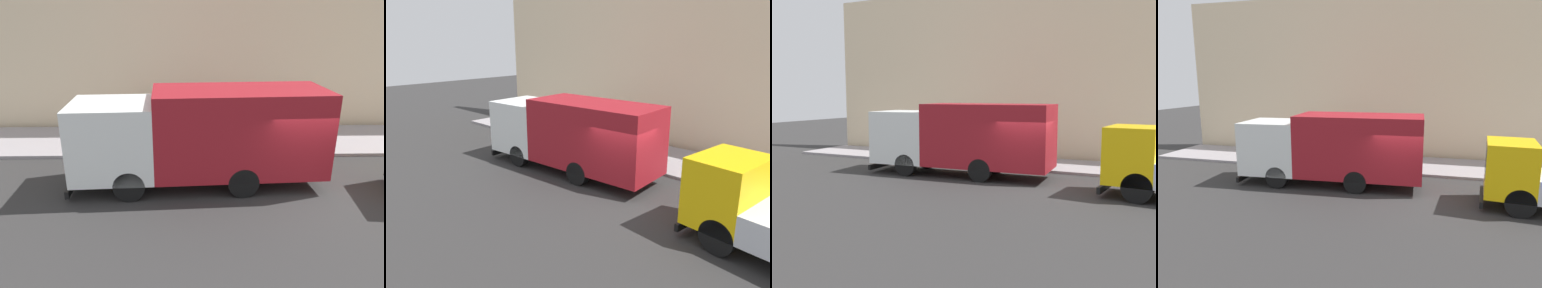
# 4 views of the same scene
# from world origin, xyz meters

# --- Properties ---
(ground) EXTENTS (80.00, 80.00, 0.00)m
(ground) POSITION_xyz_m (0.00, 0.00, 0.00)
(ground) COLOR #2D2C2C
(sidewalk) EXTENTS (3.82, 30.00, 0.13)m
(sidewalk) POSITION_xyz_m (4.91, 0.00, 0.06)
(sidewalk) COLOR gray
(sidewalk) RESTS_ON ground
(building_facade) EXTENTS (0.50, 30.00, 9.52)m
(building_facade) POSITION_xyz_m (7.32, 0.00, 4.76)
(building_facade) COLOR beige
(building_facade) RESTS_ON ground
(large_utility_truck) EXTENTS (2.81, 8.18, 3.15)m
(large_utility_truck) POSITION_xyz_m (0.83, 3.24, 1.73)
(large_utility_truck) COLOR white
(large_utility_truck) RESTS_ON ground
(pedestrian_walking) EXTENTS (0.40, 0.40, 1.60)m
(pedestrian_walking) POSITION_xyz_m (6.32, 5.81, 0.97)
(pedestrian_walking) COLOR #53554A
(pedestrian_walking) RESTS_ON sidewalk
(pedestrian_standing) EXTENTS (0.51, 0.51, 1.79)m
(pedestrian_standing) POSITION_xyz_m (5.58, 3.86, 1.08)
(pedestrian_standing) COLOR brown
(pedestrian_standing) RESTS_ON sidewalk
(pedestrian_third) EXTENTS (0.50, 0.50, 1.60)m
(pedestrian_third) POSITION_xyz_m (3.46, 1.25, 0.97)
(pedestrian_third) COLOR #4B2F47
(pedestrian_third) RESTS_ON sidewalk
(traffic_cone_orange) EXTENTS (0.43, 0.43, 0.62)m
(traffic_cone_orange) POSITION_xyz_m (3.85, 7.76, 0.44)
(traffic_cone_orange) COLOR orange
(traffic_cone_orange) RESTS_ON sidewalk
(street_sign_post) EXTENTS (0.44, 0.08, 2.28)m
(street_sign_post) POSITION_xyz_m (3.41, 1.92, 1.48)
(street_sign_post) COLOR #4C5156
(street_sign_post) RESTS_ON sidewalk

